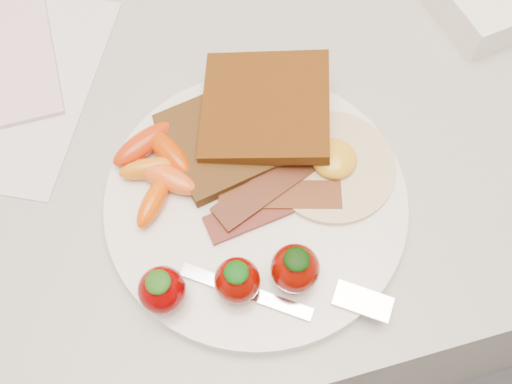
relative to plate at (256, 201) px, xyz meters
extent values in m
cube|color=gray|center=(0.01, 0.13, -0.46)|extent=(2.00, 0.60, 0.90)
cylinder|color=silver|center=(0.00, 0.00, 0.00)|extent=(0.27, 0.27, 0.02)
cube|color=black|center=(-0.01, 0.06, 0.02)|extent=(0.12, 0.12, 0.01)
cube|color=#452406|center=(0.03, 0.08, 0.03)|extent=(0.15, 0.15, 0.03)
cylinder|color=#F8F1CD|center=(0.07, 0.01, 0.01)|extent=(0.12, 0.12, 0.01)
ellipsoid|color=gold|center=(0.08, 0.01, 0.02)|extent=(0.04, 0.04, 0.02)
cube|color=#41190E|center=(0.00, -0.01, 0.01)|extent=(0.11, 0.04, 0.00)
cube|color=#340F05|center=(0.02, -0.01, 0.01)|extent=(0.11, 0.06, 0.00)
cube|color=black|center=(0.01, 0.00, 0.02)|extent=(0.11, 0.07, 0.00)
ellipsoid|color=orange|center=(-0.09, 0.05, 0.02)|extent=(0.05, 0.02, 0.02)
ellipsoid|color=#E85416|center=(-0.07, 0.04, 0.02)|extent=(0.06, 0.06, 0.02)
ellipsoid|color=#E64A00|center=(-0.09, 0.01, 0.02)|extent=(0.05, 0.05, 0.02)
ellipsoid|color=#BD3800|center=(-0.07, 0.06, 0.02)|extent=(0.05, 0.06, 0.02)
ellipsoid|color=#BE2C06|center=(-0.09, 0.07, 0.02)|extent=(0.07, 0.05, 0.02)
ellipsoid|color=#6B0000|center=(-0.10, -0.07, 0.03)|extent=(0.04, 0.04, 0.04)
ellipsoid|color=#19470C|center=(-0.10, -0.07, 0.05)|extent=(0.02, 0.02, 0.01)
ellipsoid|color=#650500|center=(-0.04, -0.08, 0.03)|extent=(0.04, 0.04, 0.04)
ellipsoid|color=#093E08|center=(-0.04, -0.08, 0.05)|extent=(0.02, 0.02, 0.01)
ellipsoid|color=#6A0700|center=(0.01, -0.08, 0.03)|extent=(0.04, 0.04, 0.04)
ellipsoid|color=black|center=(0.01, -0.08, 0.05)|extent=(0.02, 0.02, 0.01)
cube|color=silver|center=(-0.03, -0.08, 0.01)|extent=(0.10, 0.07, 0.00)
cube|color=silver|center=(0.06, -0.11, 0.01)|extent=(0.05, 0.04, 0.00)
cube|color=silver|center=(-0.21, 0.20, -0.01)|extent=(0.27, 0.30, 0.00)
camera|label=1|loc=(-0.06, -0.21, 0.47)|focal=40.00mm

